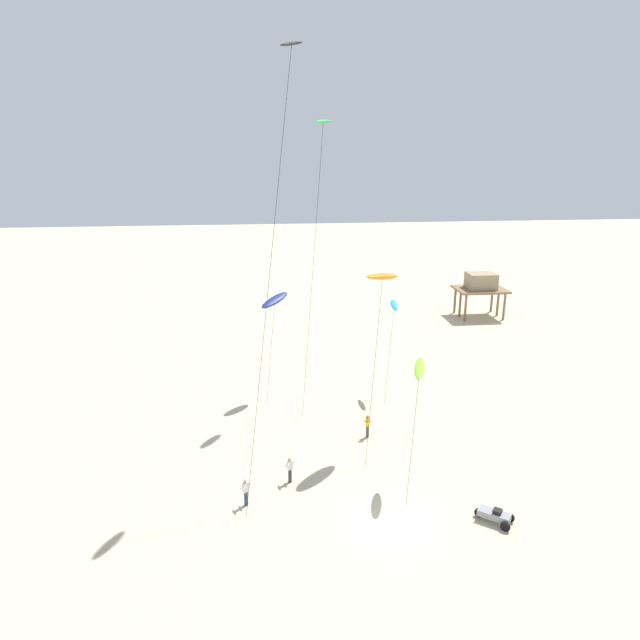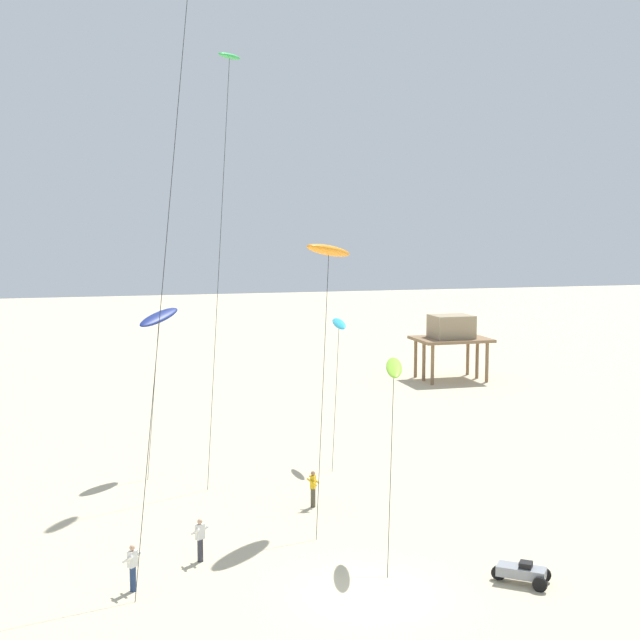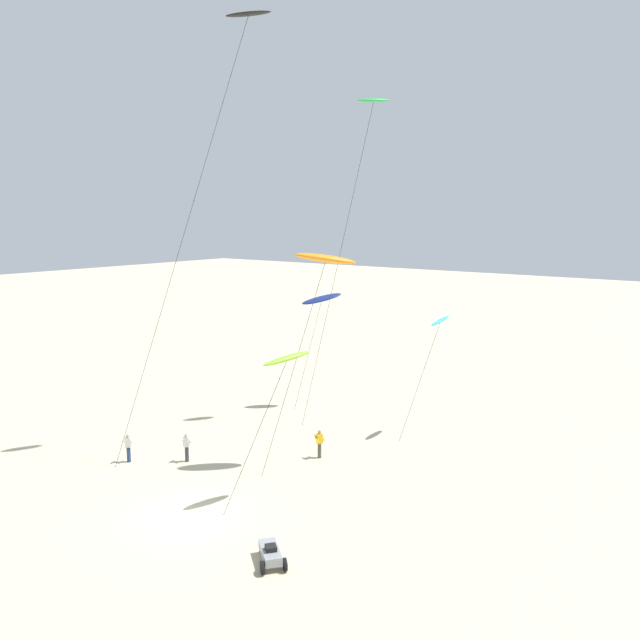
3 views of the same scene
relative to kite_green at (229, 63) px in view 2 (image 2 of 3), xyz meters
The scene contains 11 objects.
ground_plane 27.81m from the kite_green, 84.84° to the right, with size 260.00×260.00×0.00m, color beige.
kite_green is the anchor object (origin of this frame).
kite_orange 13.39m from the kite_green, 72.90° to the right, with size 3.15×5.23×12.05m.
kite_lime 20.09m from the kite_green, 73.72° to the right, with size 2.07×4.53×7.50m.
kite_cyan 14.91m from the kite_green, ahead, with size 1.54×3.94×7.74m.
kite_navy 13.68m from the kite_green, behind, with size 2.66×3.48×8.55m.
kite_flyer_nearest 24.63m from the kite_green, 104.77° to the right, with size 0.71×0.70×1.67m.
kite_flyer_middle 22.07m from the kite_green, 76.15° to the right, with size 0.70×0.71×1.67m.
kite_flyer_furthest 26.31m from the kite_green, 111.60° to the right, with size 0.73×0.73×1.67m.
stilt_house 33.49m from the kite_green, 42.12° to the left, with size 5.94×4.52×5.36m.
beach_buggy 28.80m from the kite_green, 69.05° to the right, with size 1.97×1.82×0.82m.
Camera 2 is at (-9.19, -27.03, 12.72)m, focal length 48.20 mm.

